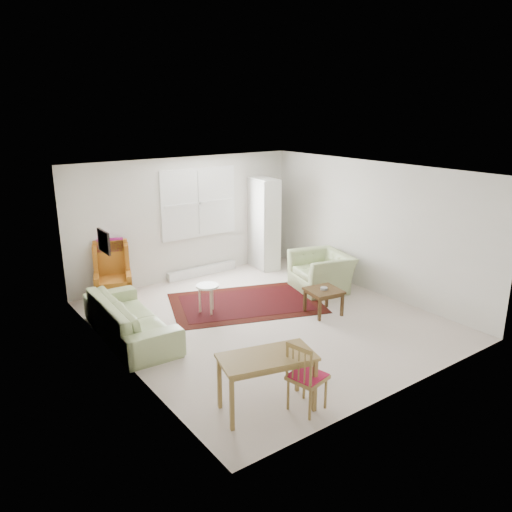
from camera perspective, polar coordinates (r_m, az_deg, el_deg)
room at (r=8.25m, az=0.47°, el=1.25°), size 5.04×5.54×2.51m
rug at (r=9.16m, az=-1.17°, el=-5.34°), size 3.10×2.53×0.03m
sofa at (r=7.98m, az=-14.24°, el=-6.02°), size 0.96×2.23×0.89m
armchair at (r=9.81m, az=7.50°, el=-1.37°), size 1.20×1.31×0.87m
wingback_chair at (r=9.48m, az=-16.11°, el=-1.76°), size 0.83×0.86×1.11m
coffee_table at (r=8.73m, az=7.71°, el=-5.17°), size 0.63×0.63×0.45m
stool at (r=8.71m, az=-5.54°, el=-4.89°), size 0.51×0.51×0.52m
cabinet at (r=10.95m, az=0.92°, el=3.73°), size 0.52×0.84×1.99m
desk at (r=6.03m, az=1.25°, el=-14.28°), size 1.22×0.82×0.70m
desk_chair at (r=6.01m, az=5.91°, el=-13.41°), size 0.46×0.46×0.89m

